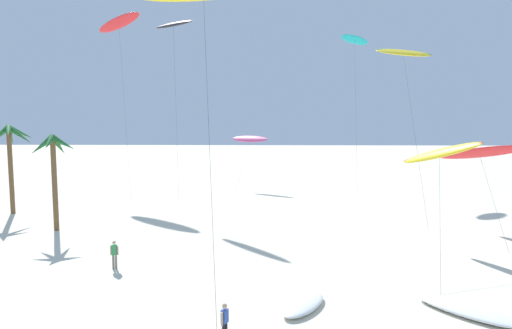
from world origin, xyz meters
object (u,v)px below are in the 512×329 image
person_foreground_walker (114,254)px  person_near_left (225,322)px  flying_kite_0 (173,25)px  palm_tree_3 (9,142)px  flying_kite_7 (119,23)px  flying_kite_2 (355,40)px  flying_kite_6 (403,53)px  flying_kite_5 (439,153)px  grounded_kite_2 (303,304)px  grounded_kite_1 (468,310)px  palm_tree_4 (53,155)px  flying_kite_9 (250,139)px  flying_kite_3 (479,153)px

person_foreground_walker → person_near_left: size_ratio=1.02×
flying_kite_0 → person_foreground_walker: 29.76m
palm_tree_3 → flying_kite_7: bearing=74.0°
flying_kite_2 → flying_kite_6: (-0.06, -22.17, -4.77)m
flying_kite_5 → person_near_left: flying_kite_5 is taller
flying_kite_5 → grounded_kite_2: size_ratio=3.32×
flying_kite_0 → flying_kite_5: 31.31m
flying_kite_6 → grounded_kite_2: size_ratio=4.14×
grounded_kite_1 → flying_kite_0: bearing=123.6°
palm_tree_4 → flying_kite_2: size_ratio=0.39×
flying_kite_2 → flying_kite_7: size_ratio=0.89×
palm_tree_3 → flying_kite_6: (35.76, -2.71, 7.74)m
person_foreground_walker → person_near_left: person_foreground_walker is taller
flying_kite_7 → person_near_left: (17.58, -42.13, -20.39)m
flying_kite_0 → flying_kite_9: bearing=48.2°
palm_tree_3 → palm_tree_4: bearing=-41.5°
flying_kite_5 → grounded_kite_1: size_ratio=2.71×
flying_kite_3 → flying_kite_9: flying_kite_3 is taller
flying_kite_2 → grounded_kite_2: (-9.74, -40.38, -19.14)m
flying_kite_5 → flying_kite_3: bearing=45.2°
flying_kite_7 → flying_kite_2: bearing=3.3°
grounded_kite_1 → flying_kite_3: bearing=64.6°
palm_tree_3 → flying_kite_3: (41.38, -5.15, -0.51)m
flying_kite_5 → person_foreground_walker: flying_kite_5 is taller
flying_kite_6 → flying_kite_9: 25.27m
palm_tree_4 → flying_kite_0: bearing=64.3°
flying_kite_5 → flying_kite_6: (-0.49, 7.60, 7.91)m
flying_kite_0 → person_foreground_walker: flying_kite_0 is taller
flying_kite_2 → person_near_left: flying_kite_2 is taller
flying_kite_5 → grounded_kite_1: bearing=-103.1°
flying_kite_5 → flying_kite_7: flying_kite_7 is taller
palm_tree_3 → person_near_left: palm_tree_3 is taller
flying_kite_2 → flying_kite_5: 32.37m
palm_tree_3 → grounded_kite_1: (33.66, -21.41, -6.62)m
flying_kite_3 → grounded_kite_1: size_ratio=2.26×
flying_kite_5 → flying_kite_9: size_ratio=1.10×
grounded_kite_1 → person_foreground_walker: 19.46m
palm_tree_4 → flying_kite_9: (14.84, 23.24, 0.25)m
person_near_left → flying_kite_0: bearing=104.7°
flying_kite_6 → flying_kite_0: bearing=153.6°
palm_tree_4 → flying_kite_2: 40.76m
person_foreground_walker → flying_kite_6: bearing=31.9°
flying_kite_5 → grounded_kite_2: bearing=-133.8°
person_foreground_walker → palm_tree_3: bearing=134.2°
person_near_left → grounded_kite_1: bearing=15.5°
palm_tree_3 → person_near_left: size_ratio=4.96×
flying_kite_7 → flying_kite_6: bearing=-33.6°
palm_tree_4 → flying_kite_5: bearing=-7.7°
flying_kite_0 → person_near_left: size_ratio=11.60×
flying_kite_9 → flying_kite_5: bearing=-62.4°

